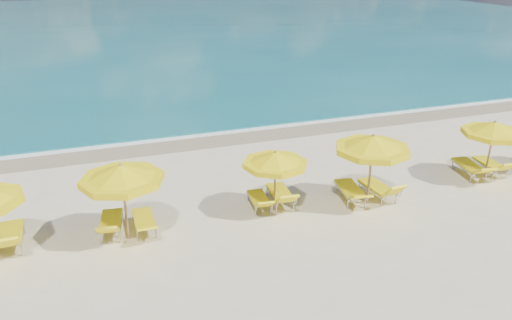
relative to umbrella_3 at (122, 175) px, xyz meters
name	(u,v)px	position (x,y,z in m)	size (l,w,h in m)	color
ground_plane	(272,211)	(4.53, 0.18, -2.04)	(120.00, 120.00, 0.00)	beige
ocean	(122,26)	(4.53, 48.18, -2.04)	(120.00, 80.00, 0.30)	#126067
wet_sand_band	(212,138)	(4.53, 7.58, -2.04)	(120.00, 2.60, 0.01)	tan
foam_line	(208,132)	(4.53, 8.38, -2.04)	(120.00, 1.20, 0.03)	white
whitecap_near	(70,97)	(-1.47, 17.18, -2.04)	(14.00, 0.36, 0.05)	white
whitecap_far	(256,59)	(12.53, 24.18, -2.04)	(18.00, 0.30, 0.05)	white
umbrella_3	(122,175)	(0.00, 0.00, 0.00)	(2.42, 2.42, 2.40)	#AC8056
umbrella_4	(275,160)	(4.63, 0.17, -0.26)	(2.40, 2.40, 2.09)	#AC8056
umbrella_5	(373,145)	(7.71, -0.39, 0.05)	(2.62, 2.62, 2.46)	#AC8056
umbrella_6	(494,129)	(12.89, -0.07, -0.13)	(2.28, 2.28, 2.24)	#AC8056
lounger_2_right	(11,240)	(-3.14, 0.63, -1.80)	(0.72, 1.94, 0.91)	#A5A8AD
lounger_3_left	(111,226)	(-0.43, 0.47, -1.81)	(0.90, 1.92, 0.84)	#A5A8AD
lounger_3_right	(144,224)	(0.51, 0.31, -1.83)	(0.63, 1.84, 0.70)	#A5A8AD
lounger_4_left	(259,203)	(4.22, 0.48, -1.84)	(0.72, 1.69, 0.73)	#A5A8AD
lounger_4_right	(280,198)	(4.98, 0.53, -1.81)	(0.86, 1.96, 0.87)	#A5A8AD
lounger_5_left	(350,194)	(7.29, 0.00, -1.81)	(0.98, 2.08, 0.77)	#A5A8AD
lounger_5_right	(378,192)	(8.26, -0.16, -1.80)	(0.76, 1.89, 0.92)	#A5A8AD
lounger_6_left	(470,170)	(12.46, 0.27, -1.80)	(1.01, 2.08, 0.83)	#A5A8AD
lounger_6_right	(490,168)	(13.38, 0.23, -1.82)	(0.83, 1.87, 0.84)	#A5A8AD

